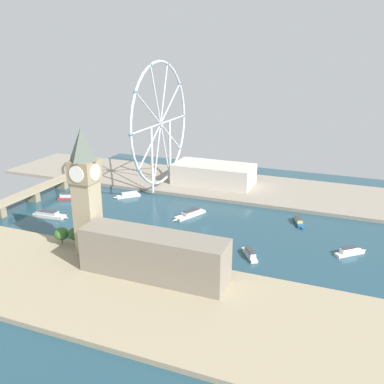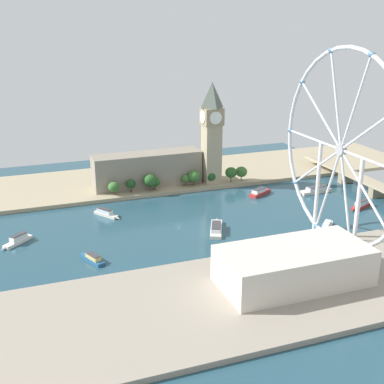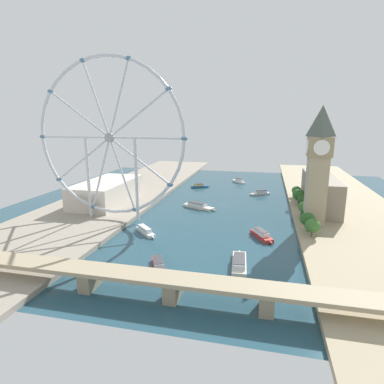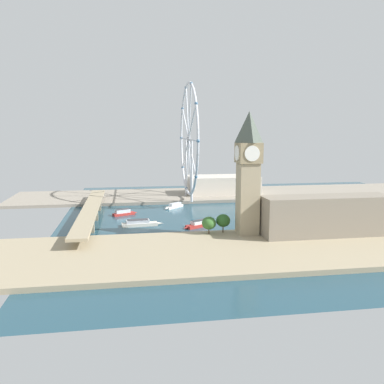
{
  "view_description": "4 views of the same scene",
  "coord_description": "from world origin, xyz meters",
  "px_view_note": "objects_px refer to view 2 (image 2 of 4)",
  "views": [
    {
      "loc": [
        -287.48,
        -104.69,
        132.49
      ],
      "look_at": [
        22.97,
        19.96,
        19.92
      ],
      "focal_mm": 40.12,
      "sensor_mm": 36.0,
      "label": 1
    },
    {
      "loc": [
        313.69,
        -105.27,
        136.8
      ],
      "look_at": [
        -12.01,
        14.25,
        18.28
      ],
      "focal_mm": 48.16,
      "sensor_mm": 36.0,
      "label": 2
    },
    {
      "loc": [
        -37.13,
        288.51,
        78.27
      ],
      "look_at": [
        21.24,
        37.52,
        18.62
      ],
      "focal_mm": 29.68,
      "sensor_mm": 36.0,
      "label": 3
    },
    {
      "loc": [
        -339.49,
        135.71,
        76.08
      ],
      "look_at": [
        6.45,
        80.28,
        20.78
      ],
      "focal_mm": 37.92,
      "sensor_mm": 36.0,
      "label": 4
    }
  ],
  "objects_px": {
    "tour_boat_4": "(315,190)",
    "riverside_hall": "(294,265)",
    "clock_tower": "(212,132)",
    "ferris_wheel": "(341,151)",
    "tour_boat_6": "(327,226)",
    "parliament_block": "(147,169)",
    "river_bridge": "(377,187)",
    "tour_boat_7": "(106,213)",
    "tour_boat_0": "(260,192)",
    "tour_boat_1": "(216,228)",
    "tour_boat_3": "(18,240)",
    "tour_boat_5": "(92,258)",
    "tour_boat_2": "(361,205)"
  },
  "relations": [
    {
      "from": "parliament_block",
      "to": "tour_boat_6",
      "type": "xyz_separation_m",
      "value": [
        126.81,
        90.78,
        -14.71
      ]
    },
    {
      "from": "clock_tower",
      "to": "tour_boat_2",
      "type": "bearing_deg",
      "value": 43.89
    },
    {
      "from": "riverside_hall",
      "to": "tour_boat_0",
      "type": "height_order",
      "value": "riverside_hall"
    },
    {
      "from": "parliament_block",
      "to": "tour_boat_3",
      "type": "relative_size",
      "value": 4.32
    },
    {
      "from": "riverside_hall",
      "to": "tour_boat_7",
      "type": "bearing_deg",
      "value": -151.89
    },
    {
      "from": "parliament_block",
      "to": "tour_boat_1",
      "type": "height_order",
      "value": "parliament_block"
    },
    {
      "from": "river_bridge",
      "to": "tour_boat_2",
      "type": "bearing_deg",
      "value": -59.28
    },
    {
      "from": "tour_boat_3",
      "to": "tour_boat_1",
      "type": "bearing_deg",
      "value": 126.53
    },
    {
      "from": "clock_tower",
      "to": "ferris_wheel",
      "type": "bearing_deg",
      "value": 7.21
    },
    {
      "from": "tour_boat_3",
      "to": "tour_boat_5",
      "type": "relative_size",
      "value": 0.93
    },
    {
      "from": "river_bridge",
      "to": "tour_boat_4",
      "type": "height_order",
      "value": "river_bridge"
    },
    {
      "from": "tour_boat_3",
      "to": "tour_boat_4",
      "type": "height_order",
      "value": "tour_boat_3"
    },
    {
      "from": "tour_boat_1",
      "to": "tour_boat_2",
      "type": "distance_m",
      "value": 119.75
    },
    {
      "from": "tour_boat_2",
      "to": "tour_boat_3",
      "type": "distance_m",
      "value": 247.17
    },
    {
      "from": "tour_boat_1",
      "to": "tour_boat_3",
      "type": "relative_size",
      "value": 1.62
    },
    {
      "from": "river_bridge",
      "to": "tour_boat_6",
      "type": "height_order",
      "value": "river_bridge"
    },
    {
      "from": "river_bridge",
      "to": "tour_boat_1",
      "type": "distance_m",
      "value": 148.09
    },
    {
      "from": "tour_boat_6",
      "to": "riverside_hall",
      "type": "bearing_deg",
      "value": 179.38
    },
    {
      "from": "parliament_block",
      "to": "tour_boat_2",
      "type": "distance_m",
      "value": 172.14
    },
    {
      "from": "tour_boat_3",
      "to": "tour_boat_4",
      "type": "xyz_separation_m",
      "value": [
        -20.51,
        233.56,
        -0.09
      ]
    },
    {
      "from": "parliament_block",
      "to": "tour_boat_5",
      "type": "height_order",
      "value": "parliament_block"
    },
    {
      "from": "river_bridge",
      "to": "tour_boat_1",
      "type": "height_order",
      "value": "river_bridge"
    },
    {
      "from": "river_bridge",
      "to": "tour_boat_0",
      "type": "relative_size",
      "value": 7.94
    },
    {
      "from": "ferris_wheel",
      "to": "tour_boat_3",
      "type": "bearing_deg",
      "value": -114.26
    },
    {
      "from": "river_bridge",
      "to": "tour_boat_4",
      "type": "distance_m",
      "value": 47.87
    },
    {
      "from": "parliament_block",
      "to": "tour_boat_6",
      "type": "distance_m",
      "value": 156.65
    },
    {
      "from": "tour_boat_4",
      "to": "tour_boat_5",
      "type": "xyz_separation_m",
      "value": [
        62.16,
        -193.24,
        -0.3
      ]
    },
    {
      "from": "tour_boat_1",
      "to": "tour_boat_4",
      "type": "relative_size",
      "value": 1.02
    },
    {
      "from": "ferris_wheel",
      "to": "riverside_hall",
      "type": "relative_size",
      "value": 1.51
    },
    {
      "from": "parliament_block",
      "to": "river_bridge",
      "type": "distance_m",
      "value": 186.4
    },
    {
      "from": "tour_boat_1",
      "to": "tour_boat_3",
      "type": "bearing_deg",
      "value": 103.25
    },
    {
      "from": "clock_tower",
      "to": "ferris_wheel",
      "type": "distance_m",
      "value": 150.53
    },
    {
      "from": "riverside_hall",
      "to": "tour_boat_2",
      "type": "relative_size",
      "value": 3.53
    },
    {
      "from": "clock_tower",
      "to": "river_bridge",
      "type": "relative_size",
      "value": 0.44
    },
    {
      "from": "clock_tower",
      "to": "tour_boat_2",
      "type": "relative_size",
      "value": 3.77
    },
    {
      "from": "tour_boat_1",
      "to": "tour_boat_4",
      "type": "bearing_deg",
      "value": -42.75
    },
    {
      "from": "parliament_block",
      "to": "river_bridge",
      "type": "relative_size",
      "value": 0.46
    },
    {
      "from": "ferris_wheel",
      "to": "tour_boat_5",
      "type": "xyz_separation_m",
      "value": [
        -39.09,
        -138.81,
        -62.31
      ]
    },
    {
      "from": "tour_boat_0",
      "to": "tour_boat_1",
      "type": "bearing_deg",
      "value": -166.9
    },
    {
      "from": "tour_boat_1",
      "to": "tour_boat_5",
      "type": "relative_size",
      "value": 1.51
    },
    {
      "from": "tour_boat_2",
      "to": "river_bridge",
      "type": "bearing_deg",
      "value": -172.94
    },
    {
      "from": "parliament_block",
      "to": "tour_boat_7",
      "type": "distance_m",
      "value": 70.12
    },
    {
      "from": "tour_boat_2",
      "to": "tour_boat_1",
      "type": "bearing_deg",
      "value": -22.16
    },
    {
      "from": "tour_boat_4",
      "to": "riverside_hall",
      "type": "bearing_deg",
      "value": 48.53
    },
    {
      "from": "ferris_wheel",
      "to": "tour_boat_0",
      "type": "height_order",
      "value": "ferris_wheel"
    },
    {
      "from": "tour_boat_4",
      "to": "tour_boat_6",
      "type": "distance_m",
      "value": 76.69
    },
    {
      "from": "ferris_wheel",
      "to": "tour_boat_7",
      "type": "xyz_separation_m",
      "value": [
        -108.53,
        -117.04,
        -62.03
      ]
    },
    {
      "from": "parliament_block",
      "to": "tour_boat_4",
      "type": "relative_size",
      "value": 2.72
    },
    {
      "from": "tour_boat_1",
      "to": "tour_boat_6",
      "type": "xyz_separation_m",
      "value": [
        22.8,
        71.73,
        -0.04
      ]
    },
    {
      "from": "riverside_hall",
      "to": "tour_boat_5",
      "type": "relative_size",
      "value": 3.54
    }
  ]
}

